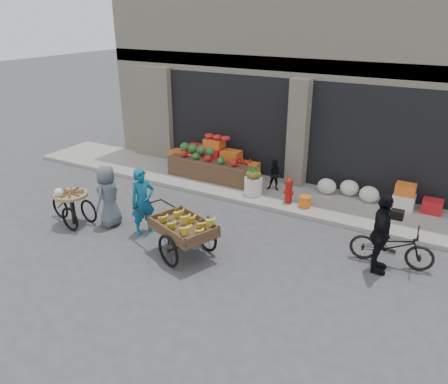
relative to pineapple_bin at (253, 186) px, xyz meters
The scene contains 15 objects.
ground 3.70m from the pineapple_bin, 78.23° to the right, with size 80.00×80.00×0.00m, color #424244.
sidewalk 0.95m from the pineapple_bin, 33.69° to the left, with size 18.00×2.20×0.12m, color gray.
building 5.41m from the pineapple_bin, 80.40° to the left, with size 14.00×6.45×7.00m.
fruit_display 1.92m from the pineapple_bin, 155.76° to the left, with size 3.10×1.12×1.24m.
pineapple_bin is the anchor object (origin of this frame).
fire_hydrant 1.11m from the pineapple_bin, ahead, with size 0.22×0.22×0.71m.
orange_bucket 1.61m from the pineapple_bin, ahead, with size 0.32×0.32×0.30m, color orange.
right_bay_goods 3.54m from the pineapple_bin, 18.10° to the left, with size 3.35×0.60×0.70m.
seated_person 0.75m from the pineapple_bin, 56.31° to the left, with size 0.45×0.35×0.93m, color black.
banana_cart 3.63m from the pineapple_bin, 89.62° to the right, with size 2.62×1.73×1.02m.
vendor_woman 3.52m from the pineapple_bin, 113.33° to the right, with size 0.60×0.39×1.64m, color #105B7F.
tricycle_cart 4.95m from the pineapple_bin, 131.12° to the right, with size 1.45×0.93×0.95m.
vendor_grey 4.11m from the pineapple_bin, 125.72° to the right, with size 0.77×0.50×1.58m, color slate.
bicycle 4.48m from the pineapple_bin, 23.23° to the right, with size 0.60×1.72×0.90m, color black.
cyclist 4.50m from the pineapple_bin, 28.95° to the right, with size 1.01×0.42×1.72m, color black.
Camera 1 is at (4.26, -6.92, 5.06)m, focal length 35.00 mm.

